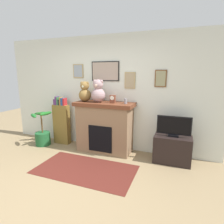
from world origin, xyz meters
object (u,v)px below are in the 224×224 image
(teddy_bear_cream, at_px, (98,92))
(tv_stand, at_px, (172,149))
(television, at_px, (174,127))
(candle_jar, at_px, (126,101))
(bookshelf, at_px, (62,122))
(fireplace, at_px, (105,127))
(teddy_bear_brown, at_px, (85,92))
(potted_plant, at_px, (43,134))
(mantel_clock, at_px, (113,99))

(teddy_bear_cream, bearing_deg, tv_stand, -0.80)
(television, distance_m, candle_jar, 1.09)
(television, bearing_deg, bookshelf, 177.84)
(fireplace, distance_m, teddy_bear_brown, 0.90)
(potted_plant, distance_m, teddy_bear_brown, 1.56)
(candle_jar, relative_size, teddy_bear_cream, 0.22)
(fireplace, xyz_separation_m, mantel_clock, (0.20, -0.02, 0.65))
(tv_stand, xyz_separation_m, teddy_bear_cream, (-1.62, 0.02, 1.08))
(television, relative_size, teddy_bear_brown, 1.43)
(fireplace, xyz_separation_m, bookshelf, (-1.21, 0.06, -0.02))
(tv_stand, relative_size, teddy_bear_brown, 1.59)
(fireplace, bearing_deg, candle_jar, -2.07)
(bookshelf, relative_size, mantel_clock, 6.95)
(teddy_bear_cream, bearing_deg, television, -0.85)
(bookshelf, relative_size, teddy_bear_brown, 2.65)
(tv_stand, height_order, television, television)
(tv_stand, relative_size, television, 1.11)
(fireplace, bearing_deg, television, -1.64)
(fireplace, bearing_deg, teddy_bear_cream, -172.51)
(television, bearing_deg, potted_plant, -176.65)
(bookshelf, height_order, teddy_bear_brown, teddy_bear_brown)
(potted_plant, relative_size, tv_stand, 1.20)
(potted_plant, relative_size, teddy_bear_brown, 1.90)
(bookshelf, bearing_deg, fireplace, -2.80)
(bookshelf, xyz_separation_m, tv_stand, (2.69, -0.10, -0.28))
(teddy_bear_brown, bearing_deg, tv_stand, -0.66)
(teddy_bear_brown, bearing_deg, fireplace, 2.22)
(mantel_clock, distance_m, teddy_bear_brown, 0.68)
(television, height_order, mantel_clock, mantel_clock)
(potted_plant, distance_m, mantel_clock, 2.03)
(teddy_bear_brown, bearing_deg, television, -0.71)
(mantel_clock, xyz_separation_m, teddy_bear_cream, (-0.34, 0.00, 0.14))
(bookshelf, relative_size, candle_jar, 10.90)
(potted_plant, xyz_separation_m, teddy_bear_cream, (1.45, 0.20, 1.09))
(bookshelf, bearing_deg, teddy_bear_brown, -6.00)
(potted_plant, distance_m, television, 3.11)
(fireplace, distance_m, television, 1.49)
(tv_stand, bearing_deg, fireplace, 178.42)
(potted_plant, bearing_deg, mantel_clock, 6.48)
(potted_plant, relative_size, mantel_clock, 4.99)
(tv_stand, relative_size, candle_jar, 6.54)
(mantel_clock, xyz_separation_m, teddy_bear_brown, (-0.67, 0.00, 0.12))
(fireplace, bearing_deg, bookshelf, 177.20)
(tv_stand, height_order, candle_jar, candle_jar)
(bookshelf, bearing_deg, teddy_bear_cream, -4.14)
(potted_plant, xyz_separation_m, teddy_bear_brown, (1.12, 0.20, 1.06))
(teddy_bear_cream, bearing_deg, bookshelf, 175.86)
(candle_jar, bearing_deg, fireplace, 177.93)
(tv_stand, bearing_deg, mantel_clock, 179.02)
(television, xyz_separation_m, teddy_bear_cream, (-1.62, 0.02, 0.61))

